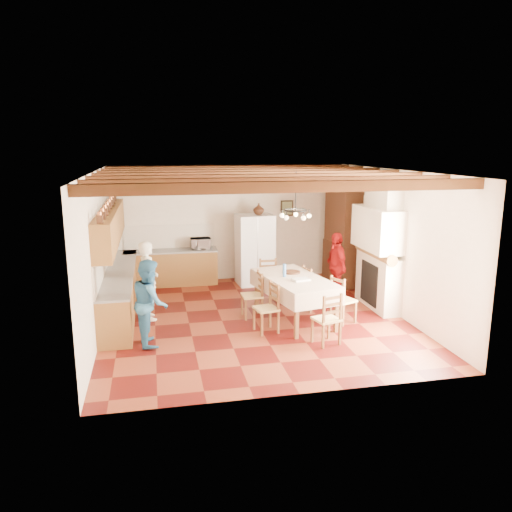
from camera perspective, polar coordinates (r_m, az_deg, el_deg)
The scene contains 31 objects.
floor at distance 10.33m, azimuth -0.21°, elevation -7.22°, with size 6.00×6.50×0.02m, color #490D0A.
ceiling at distance 9.73m, azimuth -0.22°, elevation 9.76°, with size 6.00×6.50×0.02m, color white.
wall_back at distance 13.09m, azimuth -3.08°, elevation 3.81°, with size 6.00×0.02×3.00m, color beige.
wall_front at distance 6.86m, azimuth 5.27°, elevation -4.33°, with size 6.00×0.02×3.00m, color beige.
wall_left at distance 9.79m, azimuth -17.75°, elevation 0.25°, with size 0.02×6.50×3.00m, color beige.
wall_right at distance 10.92m, azimuth 15.46°, elevation 1.62°, with size 0.02×6.50×3.00m, color beige.
ceiling_beams at distance 9.74m, azimuth -0.22°, elevation 9.17°, with size 6.00×6.30×0.16m, color #37230C, non-canonical shape.
lower_cabinets_left at distance 11.03m, azimuth -15.24°, elevation -3.97°, with size 0.60×4.30×0.86m, color brown.
lower_cabinets_back at distance 12.85m, azimuth -9.66°, elevation -1.38°, with size 2.30×0.60×0.86m, color brown.
countertop_left at distance 10.92m, azimuth -15.38°, elevation -1.71°, with size 0.62×4.30×0.04m, color slate.
countertop_back at distance 12.75m, azimuth -9.73°, elevation 0.58°, with size 2.34×0.62×0.04m, color slate.
backsplash_left at distance 10.87m, azimuth -16.97°, elevation -0.14°, with size 0.03×4.30×0.60m, color #F0E5D0.
backsplash_back at distance 12.97m, azimuth -9.83°, elevation 2.22°, with size 2.30×0.03×0.60m, color #F0E5D0.
upper_cabinets at distance 10.74m, azimuth -16.34°, elevation 3.29°, with size 0.35×4.20×0.70m, color brown.
fireplace at distance 10.99m, azimuth 13.61°, elevation 1.26°, with size 0.56×1.60×2.80m, color silver, non-canonical shape.
wall_picture at distance 13.33m, azimuth 3.55°, elevation 5.48°, with size 0.34×0.03×0.42m, color black.
refrigerator at distance 12.68m, azimuth -0.16°, elevation 0.76°, with size 0.89×0.73×1.79m, color white.
hutch at distance 12.85m, azimuth 9.88°, elevation 2.11°, with size 0.55×1.32×2.40m, color #3B1C12, non-canonical shape.
dining_table at distance 10.05m, azimuth 4.39°, elevation -2.91°, with size 1.44×2.23×0.90m.
chandelier at distance 9.76m, azimuth 4.53°, elevation 5.25°, with size 0.47×0.47×0.03m, color black.
chair_left_near at distance 9.48m, azimuth 1.16°, elevation -5.92°, with size 0.42×0.40×0.96m, color brown, non-canonical shape.
chair_left_far at distance 10.28m, azimuth -0.47°, elevation -4.44°, with size 0.42×0.40×0.96m, color brown, non-canonical shape.
chair_right_near at distance 10.14m, azimuth 9.94°, elevation -4.88°, with size 0.42×0.40×0.96m, color brown, non-canonical shape.
chair_right_far at distance 10.82m, azimuth 6.64°, elevation -3.66°, with size 0.42×0.40×0.96m, color brown, non-canonical shape.
chair_end_near at distance 9.02m, azimuth 8.05°, elevation -7.04°, with size 0.42×0.40×0.96m, color brown, non-canonical shape.
chair_end_far at distance 11.33m, azimuth 1.52°, elevation -2.83°, with size 0.42×0.40×0.96m, color brown, non-canonical shape.
person_man at distance 10.32m, azimuth -12.17°, elevation -2.74°, with size 0.59×0.39×1.63m, color white.
person_woman_blue at distance 9.04m, azimuth -12.01°, elevation -5.18°, with size 0.75×0.59×1.55m, color teal.
person_woman_red at distance 11.58m, azimuth 9.14°, elevation -1.12°, with size 0.91×0.38×1.56m, color #A51011.
microwave at distance 12.77m, azimuth -6.34°, elevation 1.43°, with size 0.50×0.34×0.28m, color silver.
fridge_vase at distance 12.53m, azimuth 0.31°, elevation 5.41°, with size 0.27×0.27×0.28m, color #3B1C12.
Camera 1 is at (-1.95, -9.53, 3.48)m, focal length 35.00 mm.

